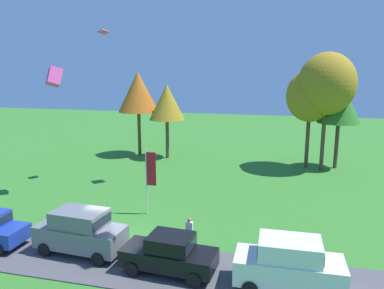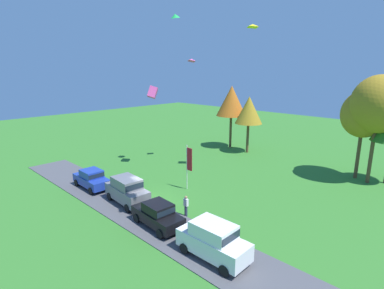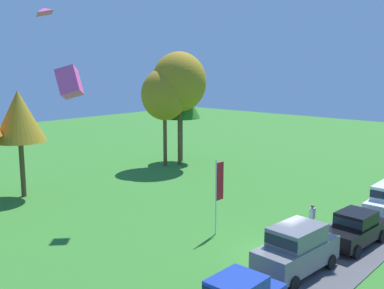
{
  "view_description": "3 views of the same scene",
  "coord_description": "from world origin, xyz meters",
  "views": [
    {
      "loc": [
        8.62,
        -17.57,
        9.42
      ],
      "look_at": [
        2.71,
        6.28,
        4.41
      ],
      "focal_mm": 35.0,
      "sensor_mm": 36.0,
      "label": 1
    },
    {
      "loc": [
        19.48,
        -14.88,
        11.21
      ],
      "look_at": [
        1.55,
        3.57,
        4.85
      ],
      "focal_mm": 28.0,
      "sensor_mm": 36.0,
      "label": 2
    },
    {
      "loc": [
        -19.06,
        -10.95,
        9.56
      ],
      "look_at": [
        -0.36,
        5.69,
        5.16
      ],
      "focal_mm": 42.0,
      "sensor_mm": 36.0,
      "label": 3
    }
  ],
  "objects": [
    {
      "name": "person_beside_suv",
      "position": [
        4.04,
        0.33,
        0.88
      ],
      "size": [
        0.36,
        0.24,
        1.71
      ],
      "color": "#2D334C",
      "rests_on": "ground"
    },
    {
      "name": "kite_diamond_mid_center",
      "position": [
        -5.94,
        11.24,
        12.42
      ],
      "size": [
        1.03,
        1.13,
        0.5
      ],
      "primitive_type": "pyramid",
      "rotation": [
        -0.27,
        0.0,
        0.32
      ],
      "color": "#EA4C9E"
    },
    {
      "name": "pavement_strip",
      "position": [
        0.0,
        -2.0,
        0.03
      ],
      "size": [
        36.0,
        4.4,
        0.06
      ],
      "primitive_type": "cube",
      "color": "#4C4C51",
      "rests_on": "ground"
    },
    {
      "name": "kite_box_topmost",
      "position": [
        -7.6,
        6.59,
        8.83
      ],
      "size": [
        1.26,
        1.61,
        1.6
      ],
      "primitive_type": "cube",
      "rotation": [
        -0.29,
        0.3,
        0.72
      ],
      "color": "#EA4C9E"
    },
    {
      "name": "tree_right_of_center",
      "position": [
        12.23,
        18.52,
        8.03
      ],
      "size": [
        5.16,
        5.16,
        10.89
      ],
      "color": "brown",
      "rests_on": "ground"
    },
    {
      "name": "ground_plane",
      "position": [
        0.0,
        0.0,
        0.0
      ],
      "size": [
        120.0,
        120.0,
        0.0
      ],
      "primitive_type": "plane",
      "color": "#337528"
    },
    {
      "name": "tree_far_right",
      "position": [
        10.89,
        19.16,
        6.86
      ],
      "size": [
        4.41,
        4.41,
        9.32
      ],
      "color": "brown",
      "rests_on": "ground"
    },
    {
      "name": "tree_lone_near",
      "position": [
        13.6,
        19.61,
        6.32
      ],
      "size": [
        3.95,
        3.95,
        8.34
      ],
      "color": "brown",
      "rests_on": "ground"
    },
    {
      "name": "car_sedan_near_entrance",
      "position": [
        3.76,
        -2.3,
        1.04
      ],
      "size": [
        4.51,
        2.2,
        1.84
      ],
      "color": "black",
      "rests_on": "ground"
    },
    {
      "name": "tree_far_left",
      "position": [
        -3.34,
        19.75,
        5.95
      ],
      "size": [
        3.72,
        3.72,
        7.84
      ],
      "color": "brown",
      "rests_on": "ground"
    },
    {
      "name": "car_suv_far_end",
      "position": [
        -1.25,
        -1.56,
        1.3
      ],
      "size": [
        4.73,
        2.33,
        2.28
      ],
      "color": "slate",
      "rests_on": "ground"
    },
    {
      "name": "flag_banner",
      "position": [
        0.37,
        4.33,
        2.79
      ],
      "size": [
        0.71,
        0.08,
        4.41
      ],
      "color": "silver",
      "rests_on": "ground"
    }
  ]
}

